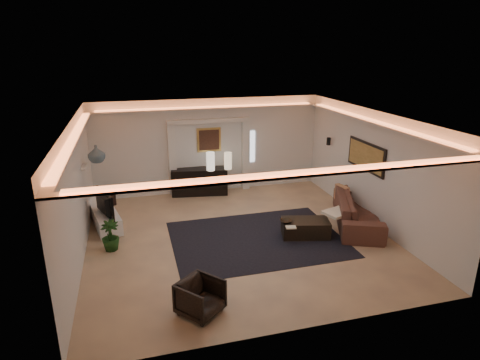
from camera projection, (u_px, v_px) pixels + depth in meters
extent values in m
plane|color=#D3B181|center=(239.00, 237.00, 9.84)|extent=(7.00, 7.00, 0.00)
plane|color=white|center=(238.00, 117.00, 8.94)|extent=(7.00, 7.00, 0.00)
plane|color=silver|center=(209.00, 146.00, 12.60)|extent=(7.00, 0.00, 7.00)
plane|color=silver|center=(299.00, 250.00, 6.18)|extent=(7.00, 0.00, 7.00)
plane|color=silver|center=(77.00, 194.00, 8.51)|extent=(0.00, 7.00, 7.00)
plane|color=silver|center=(373.00, 169.00, 10.27)|extent=(0.00, 7.00, 7.00)
cube|color=silver|center=(238.00, 130.00, 9.02)|extent=(7.00, 7.00, 0.04)
cube|color=white|center=(251.00, 147.00, 12.95)|extent=(0.25, 0.03, 1.00)
cube|color=black|center=(257.00, 239.00, 9.76)|extent=(4.00, 3.00, 0.01)
cube|color=silver|center=(172.00, 160.00, 12.33)|extent=(0.22, 0.20, 2.20)
cube|color=silver|center=(246.00, 155.00, 12.90)|extent=(0.22, 0.20, 2.20)
cube|color=silver|center=(209.00, 121.00, 12.25)|extent=(2.52, 0.20, 0.12)
cube|color=tan|center=(209.00, 140.00, 12.51)|extent=(0.74, 0.04, 0.74)
cube|color=#4C2D1E|center=(209.00, 140.00, 12.48)|extent=(0.62, 0.02, 0.62)
cube|color=black|center=(366.00, 156.00, 10.46)|extent=(0.04, 1.64, 0.74)
cube|color=tan|center=(365.00, 156.00, 10.45)|extent=(0.02, 1.50, 0.62)
cylinder|color=black|center=(329.00, 141.00, 12.18)|extent=(0.12, 0.12, 0.22)
cube|color=silver|center=(84.00, 167.00, 9.75)|extent=(0.10, 0.55, 0.04)
cube|color=black|center=(200.00, 182.00, 12.60)|extent=(1.76, 0.79, 0.85)
cylinder|color=white|center=(211.00, 162.00, 12.22)|extent=(0.27, 0.27, 0.56)
cylinder|color=beige|center=(228.00, 160.00, 12.36)|extent=(0.30, 0.30, 0.51)
cube|color=white|center=(104.00, 215.00, 10.59)|extent=(0.98, 2.21, 0.40)
imported|color=black|center=(100.00, 203.00, 9.89)|extent=(1.06, 0.52, 0.62)
cylinder|color=black|center=(113.00, 197.00, 10.64)|extent=(0.16, 0.16, 0.38)
imported|color=slate|center=(96.00, 154.00, 9.96)|extent=(0.52, 0.52, 0.43)
imported|color=#153511|center=(110.00, 236.00, 9.14)|extent=(0.44, 0.44, 0.70)
imported|color=black|center=(358.00, 210.00, 10.47)|extent=(2.77, 1.95, 0.75)
cube|color=white|center=(337.00, 213.00, 9.89)|extent=(0.75, 0.68, 0.07)
cube|color=tan|center=(342.00, 193.00, 11.20)|extent=(0.24, 0.45, 0.44)
cube|color=black|center=(305.00, 228.00, 9.86)|extent=(1.23, 0.86, 0.42)
imported|color=black|center=(286.00, 221.00, 9.65)|extent=(0.30, 0.30, 0.07)
cube|color=beige|center=(291.00, 227.00, 9.38)|extent=(0.26, 0.21, 0.03)
imported|color=#342A23|center=(200.00, 298.00, 6.97)|extent=(0.95, 0.95, 0.62)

